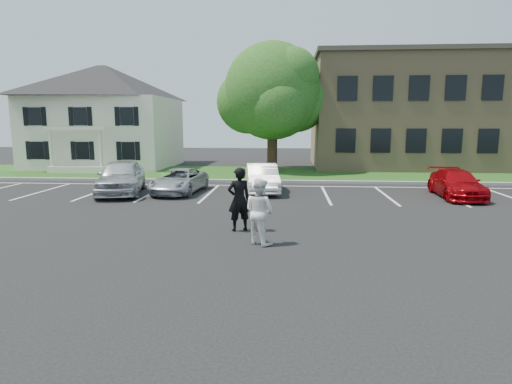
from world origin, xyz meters
TOP-DOWN VIEW (x-y plane):
  - ground_plane at (0.00, 0.00)m, footprint 90.00×90.00m
  - curb at (0.00, 12.00)m, footprint 40.00×0.30m
  - grass_strip at (0.00, 16.00)m, footprint 44.00×8.00m
  - stall_lines at (1.40, 8.95)m, footprint 34.00×5.36m
  - house at (-13.00, 19.97)m, footprint 10.30×9.22m
  - office_building at (14.00, 21.99)m, footprint 22.40×10.40m
  - tree at (-0.05, 17.77)m, footprint 7.80×7.20m
  - man_black_suit at (-0.54, 0.99)m, footprint 0.87×0.74m
  - man_white_shirt at (0.21, -0.44)m, footprint 1.16×1.12m
  - car_silver_west at (-7.01, 7.65)m, footprint 2.98×5.16m
  - car_silver_minivan at (-4.30, 8.11)m, footprint 2.35×4.38m
  - car_white_sedan at (-0.28, 8.69)m, footprint 2.00×4.35m
  - car_red_compact at (8.69, 7.85)m, footprint 1.93×4.35m

SIDE VIEW (x-z plane):
  - ground_plane at x=0.00m, z-range 0.00..0.00m
  - stall_lines at x=1.40m, z-range 0.00..0.01m
  - grass_strip at x=0.00m, z-range 0.00..0.08m
  - curb at x=0.00m, z-range 0.00..0.15m
  - car_silver_minivan at x=-4.30m, z-range 0.00..1.17m
  - car_red_compact at x=8.69m, z-range 0.00..1.24m
  - car_white_sedan at x=-0.28m, z-range 0.00..1.38m
  - car_silver_west at x=-7.01m, z-range 0.00..1.65m
  - man_white_shirt at x=0.21m, z-range 0.00..1.88m
  - man_black_suit at x=-0.54m, z-range 0.00..2.03m
  - house at x=-13.00m, z-range 0.03..7.63m
  - office_building at x=14.00m, z-range 0.01..8.31m
  - tree at x=-0.05m, z-range 0.95..9.75m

